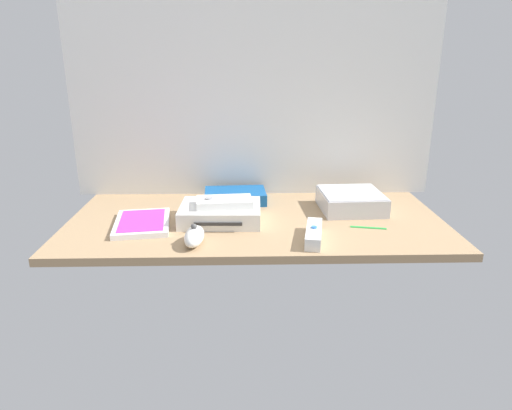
{
  "coord_description": "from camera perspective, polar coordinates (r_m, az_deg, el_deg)",
  "views": [
    {
      "loc": [
        -2.93,
        -115.58,
        42.1
      ],
      "look_at": [
        0.0,
        0.0,
        4.0
      ],
      "focal_mm": 32.1,
      "sensor_mm": 36.0,
      "label": 1
    }
  ],
  "objects": [
    {
      "name": "ground_plane",
      "position": [
        1.23,
        0.0,
        -2.21
      ],
      "size": [
        100.0,
        48.0,
        2.0
      ],
      "primitive_type": "cube",
      "color": "#9E7F5B",
      "rests_on": "ground"
    },
    {
      "name": "remote_wand",
      "position": [
        1.1,
        7.21,
        -3.58
      ],
      "size": [
        6.21,
        15.21,
        3.4
      ],
      "rotation": [
        0.0,
        0.0,
        -0.18
      ],
      "color": "white",
      "rests_on": "ground_plane"
    },
    {
      "name": "remote_classic_pad",
      "position": [
        1.2,
        -3.98,
        0.36
      ],
      "size": [
        15.06,
        9.26,
        2.4
      ],
      "rotation": [
        0.0,
        0.0,
        0.09
      ],
      "color": "white",
      "rests_on": "game_console"
    },
    {
      "name": "game_case",
      "position": [
        1.22,
        -13.99,
        -2.17
      ],
      "size": [
        16.07,
        20.68,
        1.56
      ],
      "rotation": [
        0.0,
        0.0,
        0.14
      ],
      "color": "white",
      "rests_on": "ground_plane"
    },
    {
      "name": "back_wall",
      "position": [
        1.41,
        -0.26,
        14.12
      ],
      "size": [
        110.0,
        1.2,
        64.0
      ],
      "primitive_type": "cube",
      "color": "white",
      "rests_on": "ground"
    },
    {
      "name": "stylus_pen",
      "position": [
        1.2,
        13.82,
        -2.66
      ],
      "size": [
        8.95,
        2.52,
        0.7
      ],
      "primitive_type": "cylinder",
      "rotation": [
        0.0,
        1.57,
        2.94
      ],
      "color": "green",
      "rests_on": "ground_plane"
    },
    {
      "name": "network_router",
      "position": [
        1.37,
        -2.61,
        1.1
      ],
      "size": [
        18.67,
        13.14,
        3.4
      ],
      "rotation": [
        0.0,
        0.0,
        0.06
      ],
      "color": "#145193",
      "rests_on": "ground_plane"
    },
    {
      "name": "remote_nunchuk",
      "position": [
        1.07,
        -7.7,
        -3.87
      ],
      "size": [
        5.1,
        10.29,
        5.1
      ],
      "rotation": [
        0.0,
        0.0,
        -0.07
      ],
      "color": "white",
      "rests_on": "ground_plane"
    },
    {
      "name": "mini_computer",
      "position": [
        1.32,
        11.75,
        0.52
      ],
      "size": [
        17.79,
        17.79,
        5.3
      ],
      "rotation": [
        0.0,
        0.0,
        0.05
      ],
      "color": "silver",
      "rests_on": "ground_plane"
    },
    {
      "name": "game_console",
      "position": [
        1.21,
        -4.45,
        -1.01
      ],
      "size": [
        21.43,
        16.95,
        4.4
      ],
      "rotation": [
        0.0,
        0.0,
        -0.03
      ],
      "color": "white",
      "rests_on": "ground_plane"
    }
  ]
}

